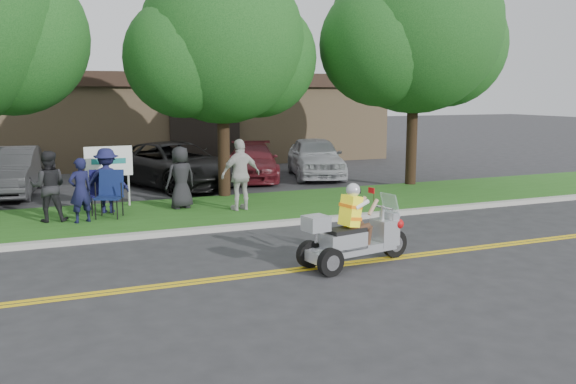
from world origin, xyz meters
name	(u,v)px	position (x,y,z in m)	size (l,w,h in m)	color
ground	(308,260)	(0.00, 0.00, 0.00)	(120.00, 120.00, 0.00)	#28282B
centerline_near	(322,268)	(0.00, -0.58, 0.01)	(60.00, 0.10, 0.01)	gold
centerline_far	(318,266)	(0.00, -0.42, 0.01)	(60.00, 0.10, 0.01)	gold
curb	(255,225)	(0.00, 3.05, 0.06)	(60.00, 0.25, 0.12)	#A8A89E
grass_verge	(228,210)	(0.00, 5.20, 0.06)	(60.00, 4.00, 0.10)	#235516
commercial_building	(183,117)	(2.00, 18.98, 2.01)	(18.00, 8.20, 4.00)	#9E7F5B
tree_mid	(223,49)	(0.55, 7.23, 4.43)	(5.88, 4.80, 7.05)	#332114
tree_right	(416,35)	(7.06, 7.03, 5.03)	(6.86, 5.60, 8.07)	#332114
business_sign	(109,165)	(-2.90, 6.60, 1.26)	(1.25, 0.06, 1.75)	silver
trike_scooter	(354,237)	(0.63, -0.62, 0.54)	(2.37, 0.95, 1.55)	black
lawn_chair_a	(110,191)	(-3.04, 5.24, 0.76)	(0.81, 0.82, 1.16)	black
lawn_chair_b	(102,189)	(-3.19, 5.80, 0.73)	(0.64, 0.66, 1.11)	black
spectator_adult_left	(80,190)	(-3.77, 4.78, 0.88)	(0.57, 0.37, 1.55)	#131436
spectator_adult_mid	(49,186)	(-4.46, 5.20, 0.96)	(0.83, 0.65, 1.71)	black
spectator_adult_right	(241,175)	(0.23, 4.81, 1.04)	(1.10, 0.46, 1.88)	beige
spectator_chair_a	(107,180)	(-3.05, 5.80, 0.94)	(1.08, 0.62, 1.67)	#1A1B48
spectator_chair_b	(181,177)	(-1.17, 5.65, 0.94)	(0.81, 0.53, 1.67)	black
parked_car_left	(9,172)	(-5.50, 10.27, 0.75)	(1.59, 4.55, 1.50)	#303033
parked_car_mid	(175,165)	(-0.38, 9.96, 0.76)	(2.53, 5.48, 1.52)	black
parked_car_right	(252,162)	(2.66, 10.81, 0.65)	(1.81, 4.46, 1.29)	#56141B
parked_car_far_right	(315,157)	(5.03, 10.39, 0.76)	(1.80, 4.47, 1.52)	#ACADB3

